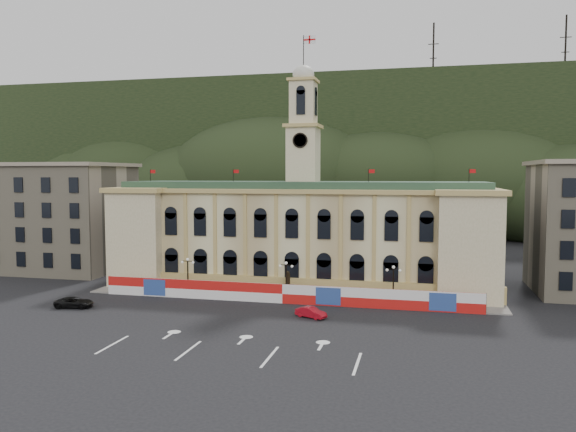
% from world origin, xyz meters
% --- Properties ---
extents(ground, '(260.00, 260.00, 0.00)m').
position_xyz_m(ground, '(0.00, 0.00, 0.00)').
color(ground, black).
rests_on(ground, ground).
extents(lane_markings, '(26.00, 10.00, 0.02)m').
position_xyz_m(lane_markings, '(0.00, -5.00, 0.00)').
color(lane_markings, white).
rests_on(lane_markings, ground).
extents(hill_ridge, '(230.00, 80.00, 64.00)m').
position_xyz_m(hill_ridge, '(0.03, 121.99, 19.48)').
color(hill_ridge, black).
rests_on(hill_ridge, ground).
extents(city_hall, '(56.20, 17.60, 37.10)m').
position_xyz_m(city_hall, '(0.00, 27.63, 7.85)').
color(city_hall, beige).
rests_on(city_hall, ground).
extents(side_building_left, '(21.00, 17.00, 18.60)m').
position_xyz_m(side_building_left, '(-43.00, 30.93, 9.33)').
color(side_building_left, tan).
rests_on(side_building_left, ground).
extents(hoarding_fence, '(50.00, 0.44, 2.50)m').
position_xyz_m(hoarding_fence, '(0.06, 15.07, 1.25)').
color(hoarding_fence, red).
rests_on(hoarding_fence, ground).
extents(pavement, '(56.00, 5.50, 0.16)m').
position_xyz_m(pavement, '(0.00, 17.75, 0.08)').
color(pavement, slate).
rests_on(pavement, ground).
extents(statue, '(1.40, 1.40, 3.72)m').
position_xyz_m(statue, '(0.00, 18.00, 1.19)').
color(statue, '#595651').
rests_on(statue, ground).
extents(lamp_left, '(1.96, 0.44, 5.15)m').
position_xyz_m(lamp_left, '(-14.00, 17.00, 3.07)').
color(lamp_left, black).
rests_on(lamp_left, ground).
extents(lamp_center, '(1.96, 0.44, 5.15)m').
position_xyz_m(lamp_center, '(0.00, 17.00, 3.07)').
color(lamp_center, black).
rests_on(lamp_center, ground).
extents(lamp_right, '(1.96, 0.44, 5.15)m').
position_xyz_m(lamp_right, '(14.00, 17.00, 3.07)').
color(lamp_right, black).
rests_on(lamp_right, ground).
extents(red_sedan, '(4.13, 4.76, 1.25)m').
position_xyz_m(red_sedan, '(4.98, 8.68, 0.62)').
color(red_sedan, '#A50B18').
rests_on(red_sedan, ground).
extents(black_suv, '(3.85, 5.48, 1.31)m').
position_xyz_m(black_suv, '(-24.84, 6.69, 0.65)').
color(black_suv, black).
rests_on(black_suv, ground).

